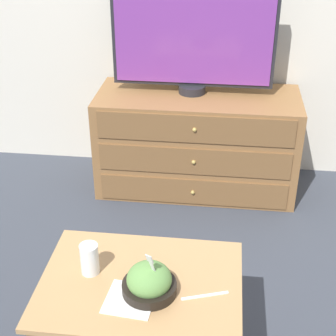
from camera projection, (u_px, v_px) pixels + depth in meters
ground_plane at (198, 163)px, 3.48m from camera, size 12.00×12.00×0.00m
dresser at (197, 142)px, 3.09m from camera, size 1.17×0.51×0.60m
tv at (193, 37)px, 2.82m from camera, size 0.91×0.16×0.63m
coffee_table at (141, 299)px, 1.84m from camera, size 0.71×0.52×0.46m
takeout_bowl at (149, 282)px, 1.73m from camera, size 0.19×0.19×0.19m
drink_cup at (90, 260)px, 1.81m from camera, size 0.07×0.07×0.12m
napkin at (130, 299)px, 1.72m from camera, size 0.18×0.18×0.00m
knife at (205, 296)px, 1.73m from camera, size 0.16×0.06×0.01m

